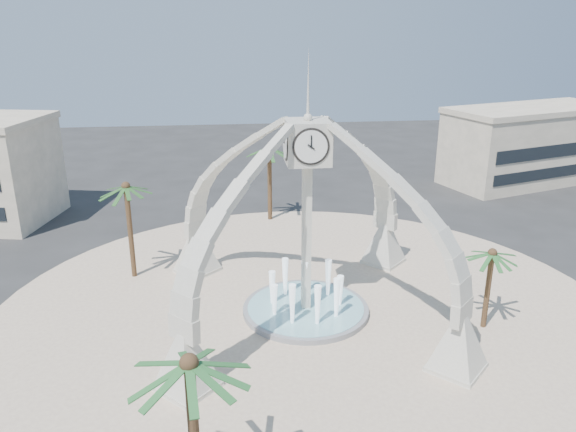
{
  "coord_description": "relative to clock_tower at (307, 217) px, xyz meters",
  "views": [
    {
      "loc": [
        -4.8,
        -31.48,
        17.64
      ],
      "look_at": [
        -0.9,
        2.0,
        5.89
      ],
      "focal_mm": 35.0,
      "sensor_mm": 36.0,
      "label": 1
    }
  ],
  "objects": [
    {
      "name": "palm_south",
      "position": [
        -6.27,
        -14.65,
        -0.09
      ],
      "size": [
        5.11,
        5.11,
        7.32
      ],
      "rotation": [
        0.0,
        0.0,
        -0.2
      ],
      "color": "brown",
      "rests_on": "ground"
    },
    {
      "name": "palm_north",
      "position": [
        -0.73,
        17.99,
        0.28
      ],
      "size": [
        4.33,
        4.33,
        7.69
      ],
      "rotation": [
        0.0,
        0.0,
        0.01
      ],
      "color": "brown",
      "rests_on": "ground"
    },
    {
      "name": "clock_tower",
      "position": [
        0.0,
        0.0,
        0.0
      ],
      "size": [
        17.94,
        17.94,
        16.3
      ],
      "color": "beige",
      "rests_on": "ground"
    },
    {
      "name": "palm_west",
      "position": [
        -11.62,
        6.76,
        0.23
      ],
      "size": [
        4.41,
        4.41,
        7.58
      ],
      "rotation": [
        0.0,
        0.0,
        0.14
      ],
      "color": "brown",
      "rests_on": "ground"
    },
    {
      "name": "palm_east",
      "position": [
        10.47,
        -3.04,
        -1.67
      ],
      "size": [
        4.33,
        4.33,
        5.54
      ],
      "rotation": [
        0.0,
        0.0,
        0.3
      ],
      "color": "brown",
      "rests_on": "ground"
    },
    {
      "name": "plaza",
      "position": [
        0.0,
        0.0,
        -6.46
      ],
      "size": [
        40.0,
        40.0,
        0.06
      ],
      "primitive_type": "cylinder",
      "color": "beige",
      "rests_on": "ground"
    },
    {
      "name": "building_ne",
      "position": [
        30.0,
        28.0,
        -2.18
      ],
      "size": [
        21.87,
        14.17,
        8.6
      ],
      "rotation": [
        0.0,
        0.0,
        0.31
      ],
      "color": "beige",
      "rests_on": "ground"
    },
    {
      "name": "fountain",
      "position": [
        0.0,
        0.0,
        -6.2
      ],
      "size": [
        8.0,
        8.0,
        3.62
      ],
      "color": "gray",
      "rests_on": "ground"
    },
    {
      "name": "ground",
      "position": [
        0.0,
        0.0,
        -6.49
      ],
      "size": [
        140.0,
        140.0,
        0.0
      ],
      "primitive_type": "plane",
      "color": "#282828",
      "rests_on": "ground"
    }
  ]
}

